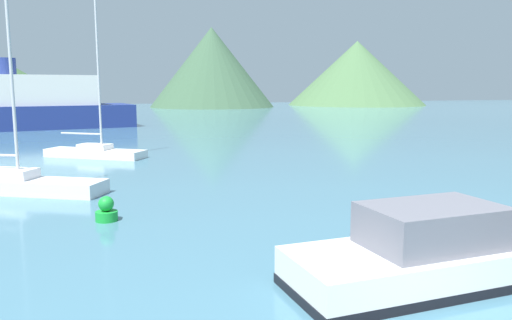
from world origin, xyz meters
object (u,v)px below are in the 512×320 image
Objects in this scene: sailboat_inner at (95,150)px; ferry_distant at (9,105)px; sailboat_middle at (5,182)px; motorboat_near at (482,251)px; buoy_marker at (106,211)px.

sailboat_inner is 24.45m from ferry_distant.
sailboat_middle is 0.33× the size of ferry_distant.
ferry_distant reaches higher than motorboat_near.
motorboat_near is 1.11× the size of sailboat_middle.
sailboat_middle is 32.49m from ferry_distant.
motorboat_near is 0.87× the size of sailboat_inner.
ferry_distant is (-15.00, 44.98, 1.79)m from motorboat_near.
ferry_distant is (-3.87, 32.20, 1.90)m from sailboat_middle.
sailboat_inner is at bearing 98.57° from sailboat_middle.
motorboat_near is 0.36× the size of ferry_distant.
sailboat_inner reaches higher than ferry_distant.
sailboat_middle is (-11.13, 12.78, -0.11)m from motorboat_near.
ferry_distant is at bearing 101.06° from buoy_marker.
ferry_distant is at bearing 142.86° from sailboat_inner.
buoy_marker is at bearing -87.87° from ferry_distant.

